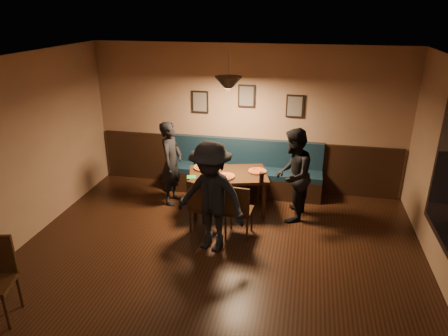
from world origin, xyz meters
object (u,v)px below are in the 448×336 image
dining_table (228,192)px  soda_glass (262,178)px  booth_bench (243,168)px  diner_left (171,163)px  chair_near_left (205,206)px  diner_front (211,197)px  diner_right (293,175)px  tabasco_bottle (260,174)px  chair_near_right (239,209)px

dining_table → soda_glass: (0.61, -0.26, 0.44)m
booth_bench → soda_glass: booth_bench is taller
booth_bench → diner_left: size_ratio=1.94×
chair_near_left → diner_front: size_ratio=0.53×
diner_right → tabasco_bottle: bearing=-84.6°
dining_table → soda_glass: size_ratio=8.02×
chair_near_left → diner_front: (0.22, -0.47, 0.40)m
tabasco_bottle → diner_left: bearing=174.2°
booth_bench → diner_left: diner_left is taller
booth_bench → chair_near_right: bearing=-83.0°
diner_front → booth_bench: bearing=103.3°
chair_near_left → booth_bench: bearing=100.3°
dining_table → tabasco_bottle: tabasco_bottle is taller
chair_near_right → tabasco_bottle: size_ratio=7.85×
dining_table → chair_near_left: chair_near_left is taller
diner_front → tabasco_bottle: 1.34m
chair_near_left → soda_glass: bearing=54.9°
chair_near_right → diner_front: diner_front is taller
booth_bench → chair_near_left: bearing=-102.7°
tabasco_bottle → chair_near_left: bearing=-137.2°
booth_bench → diner_right: diner_right is taller
dining_table → diner_right: bearing=-18.6°
chair_near_right → diner_right: 1.12m
diner_right → soda_glass: diner_right is taller
chair_near_right → diner_left: bearing=150.7°
dining_table → tabasco_bottle: bearing=-19.6°
diner_left → diner_front: diner_front is taller
chair_near_right → diner_right: size_ratio=0.57×
booth_bench → diner_right: (0.98, -0.88, 0.30)m
chair_near_left → soda_glass: 1.04m
dining_table → diner_front: bearing=-105.3°
chair_near_left → chair_near_right: chair_near_right is taller
chair_near_right → tabasco_bottle: (0.23, 0.76, 0.32)m
chair_near_right → diner_front: 0.69m
diner_right → tabasco_bottle: diner_right is taller
booth_bench → diner_right: bearing=-42.1°
dining_table → diner_front: diner_front is taller
chair_near_left → diner_right: bearing=51.0°
chair_near_left → diner_front: diner_front is taller
dining_table → tabasco_bottle: (0.57, -0.05, 0.41)m
booth_bench → chair_near_right: 1.63m
booth_bench → diner_right: 1.35m
chair_near_right → tabasco_bottle: chair_near_right is taller
diner_left → dining_table: bearing=-92.5°
chair_near_left → diner_left: size_ratio=0.58×
dining_table → soda_glass: soda_glass is taller
diner_right → diner_front: size_ratio=0.94×
diner_right → chair_near_right: bearing=-38.8°
booth_bench → tabasco_bottle: size_ratio=25.90×
soda_glass → booth_bench: bearing=113.9°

